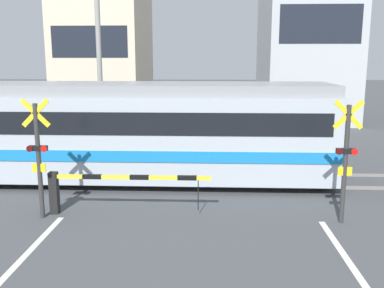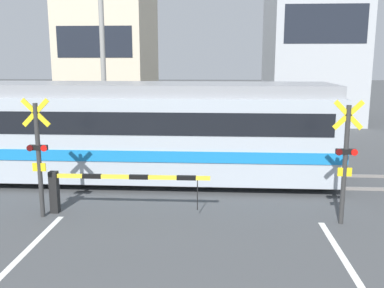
% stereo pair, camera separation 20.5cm
% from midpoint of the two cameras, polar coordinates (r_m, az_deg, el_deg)
% --- Properties ---
extents(rail_track_near, '(50.00, 0.10, 0.08)m').
position_cam_midpoint_polar(rail_track_near, '(12.92, 0.85, -5.58)').
color(rail_track_near, gray).
rests_on(rail_track_near, ground_plane).
extents(rail_track_far, '(50.00, 0.10, 0.08)m').
position_cam_midpoint_polar(rail_track_far, '(14.30, 1.13, -3.92)').
color(rail_track_far, gray).
rests_on(rail_track_far, ground_plane).
extents(commuter_train, '(20.11, 2.97, 3.06)m').
position_cam_midpoint_polar(commuter_train, '(14.71, -22.24, 2.04)').
color(commuter_train, '#ADB7C1').
rests_on(commuter_train, ground_plane).
extents(crossing_barrier_near, '(3.98, 0.20, 1.06)m').
position_cam_midpoint_polar(crossing_barrier_near, '(10.81, -12.17, -5.28)').
color(crossing_barrier_near, black).
rests_on(crossing_barrier_near, ground_plane).
extents(crossing_barrier_far, '(3.98, 0.20, 1.06)m').
position_cam_midpoint_polar(crossing_barrier_far, '(16.38, 9.60, 0.42)').
color(crossing_barrier_far, black).
rests_on(crossing_barrier_far, ground_plane).
extents(crossing_signal_left, '(0.68, 0.15, 2.89)m').
position_cam_midpoint_polar(crossing_signal_left, '(10.74, -19.28, -1.14)').
color(crossing_signal_left, '#333333').
rests_on(crossing_signal_left, ground_plane).
extents(crossing_signal_right, '(0.68, 0.15, 2.89)m').
position_cam_midpoint_polar(crossing_signal_right, '(10.35, 20.31, -1.66)').
color(crossing_signal_right, '#333333').
rests_on(crossing_signal_right, ground_plane).
extents(pedestrian, '(0.38, 0.23, 1.79)m').
position_cam_midpoint_polar(pedestrian, '(19.93, 2.27, 3.31)').
color(pedestrian, '#23232D').
rests_on(pedestrian, ground_plane).
extents(building_left_of_street, '(5.06, 7.34, 8.62)m').
position_cam_midpoint_polar(building_left_of_street, '(28.48, -10.55, 12.10)').
color(building_left_of_street, beige).
rests_on(building_left_of_street, ground_plane).
extents(building_right_of_street, '(5.24, 7.34, 10.26)m').
position_cam_midpoint_polar(building_right_of_street, '(28.26, 15.80, 13.55)').
color(building_right_of_street, '#B2B7BC').
rests_on(building_right_of_street, ground_plane).
extents(utility_pole_streetside, '(0.22, 0.22, 7.29)m').
position_cam_midpoint_polar(utility_pole_streetside, '(19.15, -11.46, 10.61)').
color(utility_pole_streetside, gray).
rests_on(utility_pole_streetside, ground_plane).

